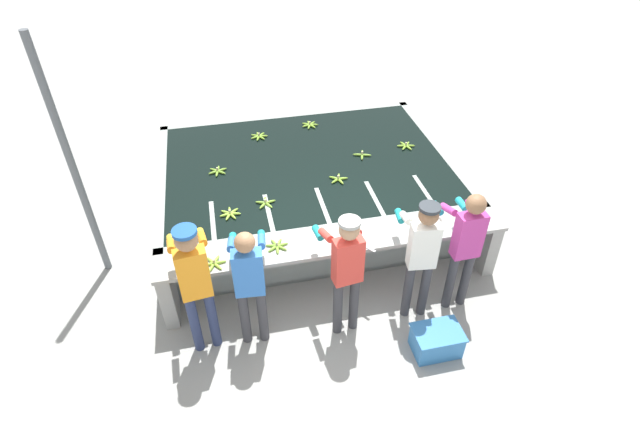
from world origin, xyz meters
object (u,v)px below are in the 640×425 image
worker_3 (422,250)px  banana_bunch_floating_4 (362,155)px  crate (436,341)px  worker_2 (346,265)px  support_post_left (73,168)px  banana_bunch_floating_3 (218,171)px  banana_bunch_floating_7 (406,146)px  banana_bunch_floating_1 (266,203)px  banana_bunch_ledge_1 (214,263)px  knife_0 (360,243)px  worker_4 (465,241)px  banana_bunch_floating_6 (230,214)px  banana_bunch_floating_5 (338,179)px  worker_1 (249,278)px  banana_bunch_floating_2 (310,125)px  banana_bunch_ledge_0 (277,246)px  banana_bunch_floating_0 (259,136)px  worker_0 (194,278)px

worker_3 → banana_bunch_floating_4: size_ratio=5.95×
crate → worker_2: bearing=148.5°
worker_3 → support_post_left: (-3.76, 1.63, 0.60)m
banana_bunch_floating_3 → banana_bunch_floating_7: (2.90, 0.09, 0.00)m
banana_bunch_floating_1 → banana_bunch_ledge_1: bearing=-125.5°
knife_0 → crate: (0.62, -1.07, -0.67)m
worker_2 → knife_0: bearing=58.6°
worker_4 → banana_bunch_floating_6: size_ratio=5.96×
banana_bunch_floating_5 → banana_bunch_floating_1: bearing=-162.5°
banana_bunch_floating_7 → support_post_left: size_ratio=0.09×
worker_1 → knife_0: bearing=17.3°
banana_bunch_floating_5 → worker_1: bearing=-128.7°
banana_bunch_floating_4 → banana_bunch_floating_6: 2.30m
banana_bunch_floating_5 → banana_bunch_floating_7: 1.42m
worker_1 → banana_bunch_floating_3: worker_1 is taller
banana_bunch_floating_3 → banana_bunch_floating_4: size_ratio=1.01×
banana_bunch_floating_4 → support_post_left: support_post_left is taller
banana_bunch_floating_2 → banana_bunch_ledge_0: banana_bunch_ledge_0 is taller
banana_bunch_floating_6 → banana_bunch_ledge_0: size_ratio=1.00×
worker_1 → banana_bunch_floating_6: 1.34m
banana_bunch_ledge_1 → crate: bearing=-25.0°
banana_bunch_floating_3 → banana_bunch_floating_4: bearing=-0.7°
crate → banana_bunch_floating_1: bearing=127.5°
banana_bunch_floating_5 → banana_bunch_ledge_0: (-1.06, -1.22, 0.00)m
banana_bunch_ledge_0 → banana_bunch_floating_1: bearing=91.1°
worker_2 → banana_bunch_floating_0: worker_2 is taller
banana_bunch_ledge_0 → support_post_left: 2.55m
worker_1 → worker_2: bearing=-4.4°
knife_0 → support_post_left: bearing=159.7°
banana_bunch_floating_2 → crate: size_ratio=0.51×
worker_3 → banana_bunch_ledge_1: (-2.29, 0.47, -0.16)m
banana_bunch_floating_1 → banana_bunch_floating_7: bearing=23.3°
banana_bunch_floating_7 → knife_0: 2.43m
banana_bunch_floating_7 → banana_bunch_ledge_1: size_ratio=1.00×
banana_bunch_floating_2 → banana_bunch_floating_5: 1.66m
worker_4 → banana_bunch_floating_1: 2.57m
crate → banana_bunch_ledge_1: bearing=155.0°
banana_bunch_floating_0 → banana_bunch_floating_7: 2.33m
banana_bunch_floating_4 → banana_bunch_ledge_0: size_ratio=0.99×
banana_bunch_ledge_0 → worker_0: bearing=-149.4°
worker_0 → support_post_left: size_ratio=0.54×
banana_bunch_floating_1 → banana_bunch_floating_7: (2.33, 1.00, -0.00)m
worker_0 → support_post_left: support_post_left is taller
worker_3 → knife_0: 0.75m
banana_bunch_floating_4 → support_post_left: 3.92m
worker_0 → knife_0: (1.91, 0.40, -0.23)m
worker_1 → banana_bunch_floating_4: worker_1 is taller
worker_1 → knife_0: size_ratio=5.31×
worker_1 → banana_bunch_floating_4: size_ratio=5.78×
worker_3 → banana_bunch_floating_5: (-0.50, 1.82, -0.16)m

